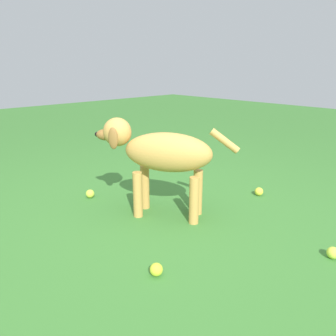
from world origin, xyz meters
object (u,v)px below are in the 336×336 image
Objects in this scene: tennis_ball_1 at (156,269)px; tennis_ball_2 at (259,192)px; tennis_ball_0 at (90,194)px; tennis_ball_3 at (333,253)px; dog at (160,153)px.

tennis_ball_1 is 1.00× the size of tennis_ball_2.
tennis_ball_2 is at bearing -131.84° from tennis_ball_0.
tennis_ball_1 is at bearing 99.71° from tennis_ball_2.
tennis_ball_3 is (-1.66, -0.49, 0.00)m from tennis_ball_0.
tennis_ball_0 and tennis_ball_2 have the same top height.
tennis_ball_1 is 1.00× the size of tennis_ball_3.
tennis_ball_1 is at bearing 164.81° from tennis_ball_0.
dog reaches higher than tennis_ball_1.
dog is at bearing 15.49° from tennis_ball_3.
tennis_ball_3 is at bearing -163.61° from tennis_ball_0.
tennis_ball_0 is 1.00× the size of tennis_ball_2.
tennis_ball_0 and tennis_ball_1 have the same top height.
dog is 13.18× the size of tennis_ball_3.
tennis_ball_0 and tennis_ball_3 have the same top height.
tennis_ball_2 is at bearing -140.94° from dog.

